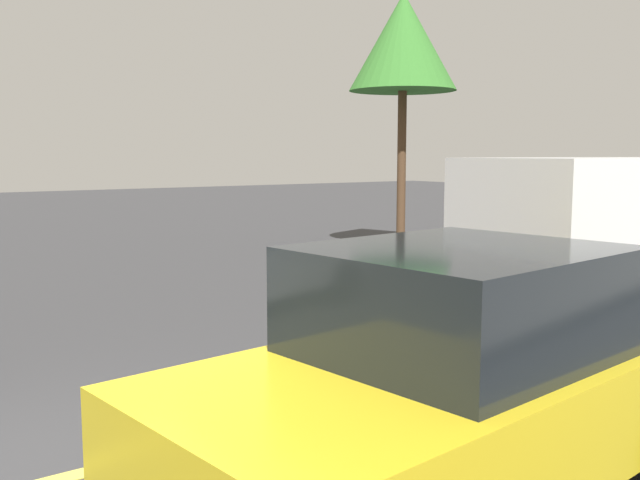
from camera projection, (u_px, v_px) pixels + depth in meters
ground_plane at (70, 477)px, 4.96m from camera, size 80.00×80.00×0.00m
lane_marking_centre at (395, 393)px, 6.68m from camera, size 28.00×0.16×0.01m
car_yellow_near_curb at (445, 380)px, 4.46m from camera, size 4.00×2.41×1.67m
tree_left_verge at (403, 43)px, 16.22m from camera, size 2.47×2.47×5.89m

